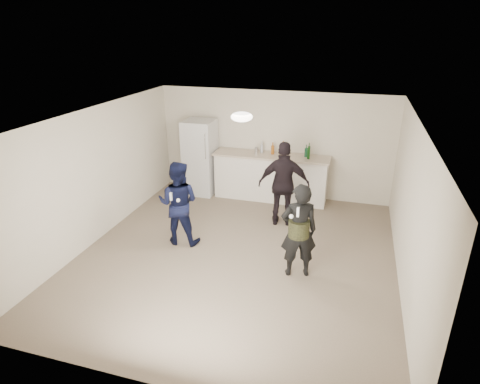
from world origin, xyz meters
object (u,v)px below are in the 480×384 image
(counter, at_px, (270,178))
(fridge, at_px, (200,157))
(shaker, at_px, (256,151))
(man, at_px, (178,203))
(spectator, at_px, (284,184))
(woman, at_px, (299,231))

(counter, relative_size, fridge, 1.44)
(shaker, bearing_deg, man, -109.13)
(man, height_order, spectator, spectator)
(counter, xyz_separation_m, woman, (1.10, -2.96, 0.28))
(fridge, bearing_deg, woman, -45.70)
(spectator, bearing_deg, woman, 98.58)
(shaker, bearing_deg, counter, 4.74)
(fridge, distance_m, shaker, 1.41)
(counter, relative_size, shaker, 15.29)
(shaker, distance_m, spectator, 1.50)
(fridge, height_order, woman, fridge)
(fridge, bearing_deg, man, -77.89)
(man, relative_size, woman, 1.00)
(counter, bearing_deg, woman, -69.69)
(shaker, xyz_separation_m, man, (-0.86, -2.47, -0.37))
(man, bearing_deg, shaker, -115.13)
(woman, relative_size, spectator, 0.91)
(shaker, height_order, man, man)
(fridge, xyz_separation_m, spectator, (2.25, -1.14, -0.02))
(counter, distance_m, fridge, 1.77)
(shaker, bearing_deg, woman, -63.81)
(counter, bearing_deg, fridge, -177.68)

